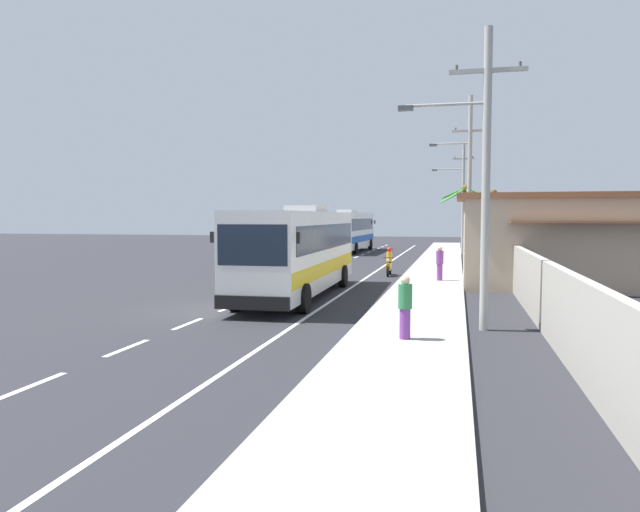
% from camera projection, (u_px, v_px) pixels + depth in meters
% --- Properties ---
extents(ground_plane, '(160.00, 160.00, 0.00)m').
position_uv_depth(ground_plane, '(221.00, 311.00, 20.96)').
color(ground_plane, '#28282D').
extents(sidewalk_kerb, '(3.20, 90.00, 0.14)m').
position_uv_depth(sidewalk_kerb, '(430.00, 283.00, 29.14)').
color(sidewalk_kerb, '#999993').
rests_on(sidewalk_kerb, ground).
extents(lane_markings, '(3.43, 71.43, 0.01)m').
position_uv_depth(lane_markings, '(350.00, 273.00, 34.99)').
color(lane_markings, white).
rests_on(lane_markings, ground).
extents(boundary_wall, '(0.24, 60.00, 2.07)m').
position_uv_depth(boundary_wall, '(505.00, 259.00, 32.10)').
color(boundary_wall, '#9E998E').
rests_on(boundary_wall, ground).
extents(coach_bus_foreground, '(3.08, 12.26, 3.80)m').
position_uv_depth(coach_bus_foreground, '(299.00, 249.00, 24.68)').
color(coach_bus_foreground, silver).
rests_on(coach_bus_foreground, ground).
extents(coach_bus_far_lane, '(3.05, 12.52, 3.96)m').
position_uv_depth(coach_bus_far_lane, '(350.00, 230.00, 55.99)').
color(coach_bus_far_lane, white).
rests_on(coach_bus_far_lane, ground).
extents(motorcycle_beside_bus, '(0.56, 1.96, 1.59)m').
position_uv_depth(motorcycle_beside_bus, '(389.00, 264.00, 33.45)').
color(motorcycle_beside_bus, black).
rests_on(motorcycle_beside_bus, ground).
extents(pedestrian_near_kerb, '(0.36, 0.36, 1.66)m').
position_uv_depth(pedestrian_near_kerb, '(405.00, 306.00, 15.41)').
color(pedestrian_near_kerb, '#75388E').
rests_on(pedestrian_near_kerb, sidewalk_kerb).
extents(pedestrian_midwalk, '(0.36, 0.36, 1.71)m').
position_uv_depth(pedestrian_midwalk, '(440.00, 263.00, 29.58)').
color(pedestrian_midwalk, '#75388E').
rests_on(pedestrian_midwalk, sidewalk_kerb).
extents(utility_pole_nearest, '(3.63, 0.24, 8.70)m').
position_uv_depth(utility_pole_nearest, '(483.00, 170.00, 17.09)').
color(utility_pole_nearest, '#9E9E99').
rests_on(utility_pole_nearest, ground).
extents(utility_pole_mid, '(3.27, 0.24, 10.14)m').
position_uv_depth(utility_pole_mid, '(468.00, 181.00, 33.69)').
color(utility_pole_mid, '#9E9E99').
rests_on(utility_pole_mid, ground).
extents(utility_pole_far, '(3.54, 0.24, 9.45)m').
position_uv_depth(utility_pole_far, '(462.00, 196.00, 50.36)').
color(utility_pole_far, '#9E9E99').
rests_on(utility_pole_far, ground).
extents(palm_nearest, '(3.63, 3.65, 5.27)m').
position_uv_depth(palm_nearest, '(466.00, 205.00, 35.74)').
color(palm_nearest, brown).
rests_on(palm_nearest, ground).
extents(palm_second, '(3.76, 3.73, 5.60)m').
position_uv_depth(palm_second, '(493.00, 205.00, 49.25)').
color(palm_second, brown).
rests_on(palm_second, ground).
extents(roadside_building, '(13.14, 7.38, 4.37)m').
position_uv_depth(roadside_building, '(600.00, 241.00, 27.85)').
color(roadside_building, tan).
rests_on(roadside_building, ground).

